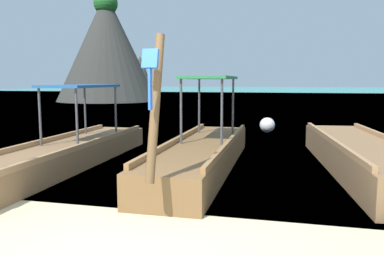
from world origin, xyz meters
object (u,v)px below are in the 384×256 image
(longtail_boat_red_ribbon, at_px, (361,156))
(karst_rock, at_px, (109,48))
(longtail_boat_orange_ribbon, at_px, (64,153))
(mooring_buoy_near, at_px, (267,125))
(longtail_boat_blue_ribbon, at_px, (202,153))

(longtail_boat_red_ribbon, height_order, karst_rock, karst_rock)
(longtail_boat_red_ribbon, bearing_deg, longtail_boat_orange_ribbon, -170.38)
(mooring_buoy_near, bearing_deg, karst_rock, 128.49)
(longtail_boat_red_ribbon, bearing_deg, karst_rock, 125.03)
(karst_rock, distance_m, mooring_buoy_near, 24.97)
(longtail_boat_orange_ribbon, xyz_separation_m, mooring_buoy_near, (3.95, 6.64, -0.03))
(longtail_boat_blue_ribbon, height_order, longtail_boat_red_ribbon, longtail_boat_red_ribbon)
(longtail_boat_orange_ribbon, relative_size, mooring_buoy_near, 13.05)
(longtail_boat_orange_ribbon, height_order, karst_rock, karst_rock)
(longtail_boat_blue_ribbon, relative_size, mooring_buoy_near, 11.64)
(longtail_boat_red_ribbon, relative_size, karst_rock, 0.65)
(longtail_boat_orange_ribbon, distance_m, karst_rock, 28.59)
(longtail_boat_blue_ribbon, height_order, karst_rock, karst_rock)
(longtail_boat_blue_ribbon, bearing_deg, longtail_boat_red_ribbon, 9.29)
(mooring_buoy_near, bearing_deg, longtail_boat_orange_ribbon, -120.77)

